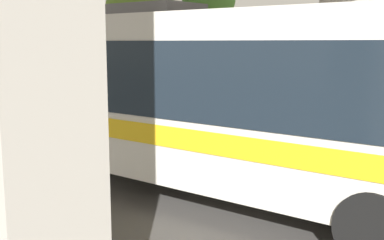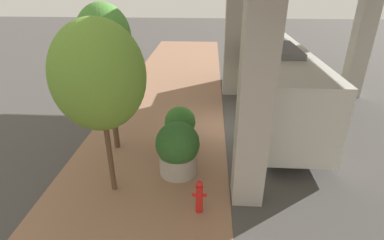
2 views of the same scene
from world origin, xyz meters
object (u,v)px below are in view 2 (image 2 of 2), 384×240
object	(u,v)px
planter_front	(178,149)
planter_middle	(180,126)
street_tree_near	(99,76)
fire_hydrant	(199,197)
street_tree_far	(104,38)
bus	(274,75)

from	to	relation	value
planter_front	planter_middle	world-z (taller)	planter_front
street_tree_near	fire_hydrant	bearing A→B (deg)	-17.29
street_tree_far	street_tree_near	bearing A→B (deg)	-75.99
planter_front	street_tree_near	distance (m)	3.67
planter_middle	street_tree_near	distance (m)	4.64
street_tree_near	street_tree_far	bearing A→B (deg)	104.01
street_tree_near	street_tree_far	world-z (taller)	street_tree_far
planter_middle	fire_hydrant	bearing A→B (deg)	-76.49
street_tree_near	bus	bearing A→B (deg)	47.37
planter_middle	street_tree_near	world-z (taller)	street_tree_near
fire_hydrant	planter_middle	distance (m)	3.98
planter_middle	street_tree_far	bearing A→B (deg)	-172.44
bus	fire_hydrant	world-z (taller)	bus
fire_hydrant	planter_middle	bearing A→B (deg)	103.51
street_tree_far	fire_hydrant	bearing A→B (deg)	-45.21
planter_front	planter_middle	distance (m)	1.94
bus	planter_middle	distance (m)	5.85
street_tree_far	planter_front	bearing A→B (deg)	-30.90
fire_hydrant	street_tree_far	distance (m)	6.27
planter_middle	street_tree_near	size ratio (longest dim) A/B	0.31
bus	street_tree_far	world-z (taller)	street_tree_far
planter_front	planter_middle	xyz separation A→B (m)	(-0.10, 1.94, -0.12)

